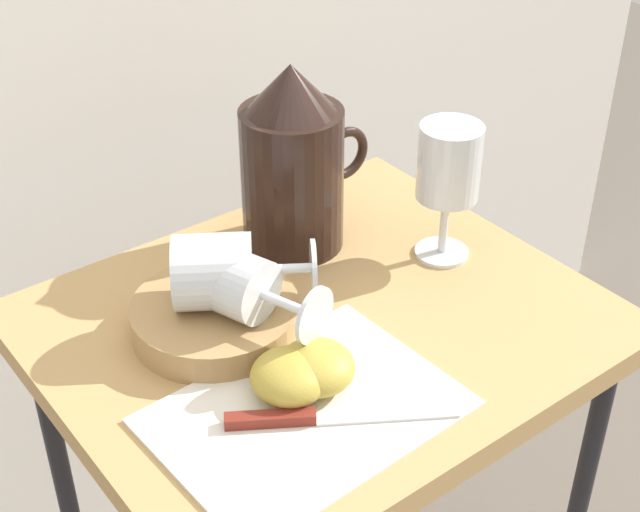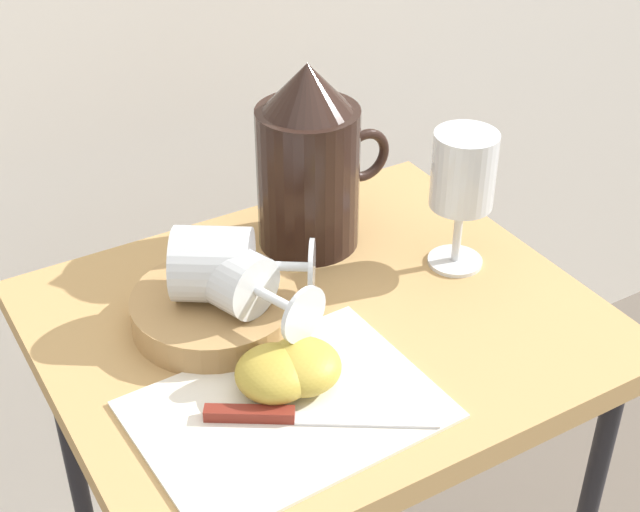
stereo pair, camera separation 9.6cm
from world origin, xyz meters
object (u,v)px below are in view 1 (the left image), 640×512
(apple_half_left, at_px, (290,376))
(apple_half_right, at_px, (316,367))
(wine_glass_tipped_near, at_px, (217,271))
(table, at_px, (320,368))
(basket_tray, at_px, (215,317))
(wine_glass_upright, at_px, (449,170))
(wine_glass_tipped_far, at_px, (237,284))
(pitcher, at_px, (293,174))
(knife, at_px, (307,418))

(apple_half_left, distance_m, apple_half_right, 0.03)
(wine_glass_tipped_near, height_order, apple_half_right, wine_glass_tipped_near)
(table, xyz_separation_m, wine_glass_tipped_near, (-0.10, 0.05, 0.15))
(basket_tray, bearing_deg, wine_glass_upright, -7.69)
(wine_glass_tipped_far, bearing_deg, pitcher, 36.77)
(table, xyz_separation_m, apple_half_right, (-0.07, -0.09, 0.10))
(pitcher, distance_m, wine_glass_tipped_near, 0.19)
(basket_tray, bearing_deg, pitcher, 28.20)
(apple_half_right, height_order, knife, apple_half_right)
(apple_half_left, bearing_deg, wine_glass_tipped_near, 88.73)
(pitcher, bearing_deg, apple_half_left, -126.89)
(wine_glass_tipped_near, distance_m, knife, 0.18)
(wine_glass_tipped_near, relative_size, apple_half_right, 2.05)
(basket_tray, bearing_deg, wine_glass_tipped_near, -16.71)
(wine_glass_tipped_near, height_order, apple_half_left, wine_glass_tipped_near)
(knife, bearing_deg, wine_glass_tipped_near, 85.44)
(wine_glass_tipped_far, xyz_separation_m, apple_half_left, (-0.01, -0.10, -0.04))
(pitcher, bearing_deg, basket_tray, -151.80)
(pitcher, xyz_separation_m, wine_glass_tipped_near, (-0.16, -0.09, -0.02))
(basket_tray, height_order, apple_half_right, apple_half_right)
(wine_glass_tipped_far, bearing_deg, apple_half_left, -95.70)
(wine_glass_upright, distance_m, knife, 0.34)
(pitcher, xyz_separation_m, wine_glass_tipped_far, (-0.15, -0.12, -0.02))
(wine_glass_upright, bearing_deg, table, -177.08)
(pitcher, height_order, apple_half_right, pitcher)
(wine_glass_tipped_near, relative_size, knife, 0.82)
(wine_glass_upright, height_order, wine_glass_tipped_near, wine_glass_upright)
(wine_glass_tipped_far, xyz_separation_m, apple_half_right, (0.02, -0.11, -0.04))
(table, height_order, knife, knife)
(wine_glass_tipped_near, bearing_deg, wine_glass_upright, -7.50)
(table, distance_m, wine_glass_tipped_near, 0.18)
(pitcher, xyz_separation_m, knife, (-0.18, -0.26, -0.08))
(basket_tray, xyz_separation_m, wine_glass_tipped_far, (0.01, -0.03, 0.05))
(basket_tray, distance_m, knife, 0.17)
(knife, bearing_deg, apple_half_right, 44.11)
(table, xyz_separation_m, basket_tray, (-0.10, 0.05, 0.09))
(pitcher, relative_size, wine_glass_upright, 1.36)
(table, height_order, wine_glass_upright, wine_glass_upright)
(apple_half_right, bearing_deg, pitcher, 58.45)
(pitcher, height_order, knife, pitcher)
(wine_glass_tipped_near, bearing_deg, basket_tray, 163.29)
(apple_half_left, relative_size, knife, 0.40)
(basket_tray, relative_size, apple_half_right, 2.29)
(table, bearing_deg, pitcher, 64.28)
(wine_glass_tipped_far, height_order, knife, wine_glass_tipped_far)
(basket_tray, xyz_separation_m, knife, (-0.01, -0.17, -0.01))
(basket_tray, height_order, knife, basket_tray)
(table, bearing_deg, wine_glass_upright, 2.92)
(wine_glass_tipped_far, height_order, apple_half_left, wine_glass_tipped_far)
(table, distance_m, knife, 0.18)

